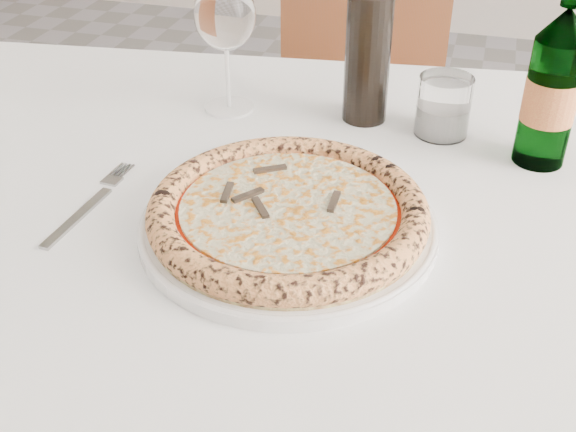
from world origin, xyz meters
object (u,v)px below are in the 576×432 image
beer_bottle (553,88)px  wine_bottle (368,45)px  plate (288,224)px  wine_glass (225,18)px  pizza (288,211)px  dining_table (309,246)px  chair_far (358,86)px  tumbler (443,110)px

beer_bottle → wine_bottle: 0.25m
plate → wine_glass: size_ratio=1.74×
pizza → plate: bearing=-32.0°
wine_glass → dining_table: bearing=-46.9°
chair_far → tumbler: (0.23, -0.64, 0.26)m
chair_far → plate: size_ratio=2.79×
pizza → wine_bottle: wine_bottle is taller
dining_table → pizza: (-0.00, -0.10, 0.12)m
plate → pizza: pizza is taller
pizza → chair_far: bearing=95.5°
dining_table → wine_glass: 0.34m
chair_far → tumbler: bearing=-70.2°
chair_far → wine_bottle: bearing=-79.3°
plate → wine_bottle: wine_bottle is taller
wine_glass → wine_bottle: size_ratio=0.74×
chair_far → tumbler: chair_far is taller
wine_glass → wine_bottle: bearing=6.6°
wine_glass → wine_bottle: (0.20, 0.02, -0.03)m
tumbler → wine_bottle: (-0.11, 0.02, 0.07)m
dining_table → chair_far: bearing=96.1°
dining_table → beer_bottle: 0.36m
chair_far → pizza: 0.96m
wine_bottle → wine_glass: bearing=-173.4°
dining_table → pizza: size_ratio=4.78×
plate → beer_bottle: size_ratio=1.31×
chair_far → pizza: size_ratio=2.99×
wine_glass → beer_bottle: beer_bottle is taller
pizza → beer_bottle: beer_bottle is taller
chair_far → dining_table: bearing=-83.9°
dining_table → tumbler: 0.27m
dining_table → wine_bottle: (0.03, 0.20, 0.20)m
dining_table → pizza: pizza is taller
dining_table → tumbler: tumbler is taller
tumbler → wine_bottle: wine_bottle is taller
wine_glass → pizza: bearing=-58.9°
chair_far → wine_glass: bearing=-97.2°
tumbler → wine_glass: bearing=-179.0°
plate → tumbler: size_ratio=4.03×
tumbler → beer_bottle: bearing=-18.8°
chair_far → wine_bottle: (0.12, -0.62, 0.33)m
dining_table → tumbler: bearing=53.1°
pizza → beer_bottle: bearing=42.0°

